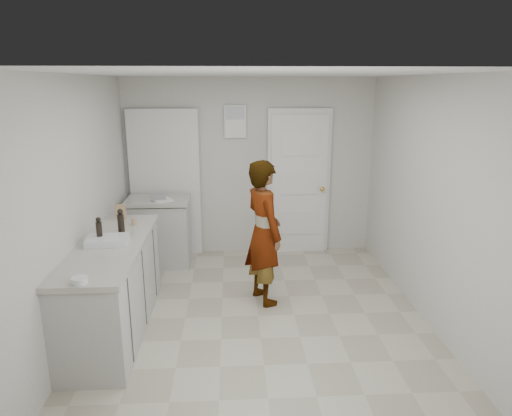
{
  "coord_description": "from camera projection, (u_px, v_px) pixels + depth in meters",
  "views": [
    {
      "loc": [
        -0.27,
        -4.41,
        2.42
      ],
      "look_at": [
        -0.0,
        0.4,
        1.09
      ],
      "focal_mm": 32.0,
      "sensor_mm": 36.0,
      "label": 1
    }
  ],
  "objects": [
    {
      "name": "ground",
      "position": [
        258.0,
        316.0,
        4.9
      ],
      "size": [
        4.0,
        4.0,
        0.0
      ],
      "primitive_type": "plane",
      "color": "#A69F8B",
      "rests_on": "ground"
    },
    {
      "name": "room_shell",
      "position": [
        238.0,
        184.0,
        6.5
      ],
      "size": [
        4.0,
        4.0,
        4.0
      ],
      "color": "beige",
      "rests_on": "ground"
    },
    {
      "name": "main_counter",
      "position": [
        113.0,
        291.0,
        4.51
      ],
      "size": [
        0.64,
        1.96,
        0.93
      ],
      "color": "beige",
      "rests_on": "ground"
    },
    {
      "name": "side_counter",
      "position": [
        160.0,
        234.0,
        6.21
      ],
      "size": [
        0.84,
        0.61,
        0.93
      ],
      "color": "beige",
      "rests_on": "ground"
    },
    {
      "name": "person",
      "position": [
        264.0,
        233.0,
        5.05
      ],
      "size": [
        0.59,
        0.7,
        1.63
      ],
      "primitive_type": "imported",
      "rotation": [
        0.0,
        0.0,
        1.97
      ],
      "color": "silver",
      "rests_on": "ground"
    },
    {
      "name": "cake_mix_box",
      "position": [
        121.0,
        212.0,
        5.15
      ],
      "size": [
        0.11,
        0.06,
        0.17
      ],
      "primitive_type": "cube",
      "rotation": [
        0.0,
        0.0,
        -0.09
      ],
      "color": "#A57E52",
      "rests_on": "main_counter"
    },
    {
      "name": "spice_jar",
      "position": [
        134.0,
        222.0,
        4.94
      ],
      "size": [
        0.05,
        0.05,
        0.07
      ],
      "primitive_type": "cylinder",
      "color": "tan",
      "rests_on": "main_counter"
    },
    {
      "name": "oil_cruet_a",
      "position": [
        121.0,
        222.0,
        4.63
      ],
      "size": [
        0.07,
        0.07,
        0.27
      ],
      "color": "black",
      "rests_on": "main_counter"
    },
    {
      "name": "oil_cruet_b",
      "position": [
        99.0,
        231.0,
        4.38
      ],
      "size": [
        0.06,
        0.06,
        0.26
      ],
      "color": "black",
      "rests_on": "main_counter"
    },
    {
      "name": "baking_dish",
      "position": [
        107.0,
        241.0,
        4.37
      ],
      "size": [
        0.4,
        0.3,
        0.07
      ],
      "rotation": [
        0.0,
        0.0,
        0.07
      ],
      "color": "silver",
      "rests_on": "main_counter"
    },
    {
      "name": "egg_bowl",
      "position": [
        80.0,
        280.0,
        3.51
      ],
      "size": [
        0.13,
        0.13,
        0.05
      ],
      "color": "silver",
      "rests_on": "main_counter"
    },
    {
      "name": "papers",
      "position": [
        162.0,
        199.0,
        6.02
      ],
      "size": [
        0.34,
        0.37,
        0.01
      ],
      "primitive_type": "cube",
      "rotation": [
        0.0,
        0.0,
        0.46
      ],
      "color": "white",
      "rests_on": "side_counter"
    }
  ]
}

